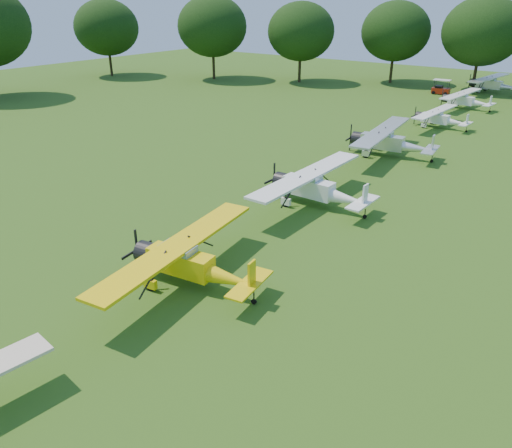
# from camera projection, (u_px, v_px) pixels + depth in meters

# --- Properties ---
(ground) EXTENTS (160.00, 160.00, 0.00)m
(ground) POSITION_uv_depth(u_px,v_px,m) (260.00, 224.00, 30.58)
(ground) COLOR #1D4912
(ground) RESTS_ON ground
(tree_belt) EXTENTS (137.36, 130.27, 14.52)m
(tree_belt) POSITION_uv_depth(u_px,v_px,m) (319.00, 97.00, 25.44)
(tree_belt) COLOR black
(tree_belt) RESTS_ON ground
(aircraft_2) EXTENTS (7.13, 11.32, 2.22)m
(aircraft_2) POSITION_uv_depth(u_px,v_px,m) (189.00, 261.00, 23.64)
(aircraft_2) COLOR yellow
(aircraft_2) RESTS_ON ground
(aircraft_3) EXTENTS (7.34, 11.65, 2.30)m
(aircraft_3) POSITION_uv_depth(u_px,v_px,m) (316.00, 186.00, 32.75)
(aircraft_3) COLOR white
(aircraft_3) RESTS_ON ground
(aircraft_4) EXTENTS (7.65, 12.16, 2.39)m
(aircraft_4) POSITION_uv_depth(u_px,v_px,m) (389.00, 140.00, 42.92)
(aircraft_4) COLOR white
(aircraft_4) RESTS_ON ground
(aircraft_5) EXTENTS (5.94, 9.47, 1.86)m
(aircraft_5) POSITION_uv_depth(u_px,v_px,m) (440.00, 118.00, 52.33)
(aircraft_5) COLOR white
(aircraft_5) RESTS_ON ground
(aircraft_6) EXTENTS (6.37, 10.13, 1.99)m
(aircraft_6) POSITION_uv_depth(u_px,v_px,m) (465.00, 99.00, 61.14)
(aircraft_6) COLOR white
(aircraft_6) RESTS_ON ground
(aircraft_7) EXTENTS (7.46, 11.84, 2.32)m
(aircraft_7) POSITION_uv_depth(u_px,v_px,m) (493.00, 83.00, 70.99)
(aircraft_7) COLOR white
(aircraft_7) RESTS_ON ground
(golf_cart) EXTENTS (2.46, 1.64, 2.00)m
(golf_cart) POSITION_uv_depth(u_px,v_px,m) (441.00, 89.00, 70.44)
(golf_cart) COLOR #9E1D0B
(golf_cart) RESTS_ON ground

